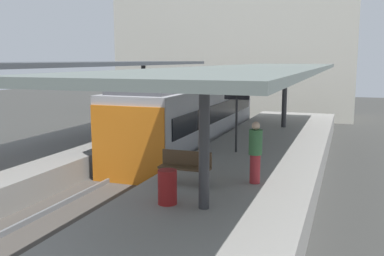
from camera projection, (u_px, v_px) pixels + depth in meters
The scene contains 14 objects.
ground_plane at pixel (146, 180), 15.71m from camera, with size 80.00×80.00×0.00m, color #383835.
platform_left at pixel (57, 158), 16.90m from camera, with size 4.40×28.00×1.00m, color gray.
platform_right at pixel (250, 175), 14.37m from camera, with size 4.40×28.00×1.00m, color gray.
track_ballast at pixel (146, 177), 15.69m from camera, with size 3.20×28.00×0.20m, color #4C4742.
rail_near_side at pixel (128, 171), 15.91m from camera, with size 0.08×28.00×0.14m, color slate.
rail_far_side at pixel (164, 174), 15.43m from camera, with size 0.08×28.00×0.14m, color slate.
commuter_train at pixel (192, 116), 20.00m from camera, with size 2.78×12.59×3.10m.
canopy_left at pixel (75, 65), 17.65m from camera, with size 4.18×21.00×3.19m.
canopy_right at pixel (261, 70), 15.13m from camera, with size 4.18×21.00×3.05m.
platform_bench at pixel (185, 166), 11.65m from camera, with size 1.40×0.41×0.86m.
platform_sign at pixel (237, 107), 15.39m from camera, with size 0.90×0.08×2.21m.
litter_bin at pixel (167, 187), 9.96m from camera, with size 0.44×0.44×0.80m, color maroon.
passenger_near_bench at pixel (255, 151), 11.57m from camera, with size 0.36×0.36×1.67m.
station_building_backdrop at pixel (235, 44), 34.06m from camera, with size 18.00×6.00×11.00m, color beige.
Camera 1 is at (6.70, -13.78, 4.28)m, focal length 40.74 mm.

